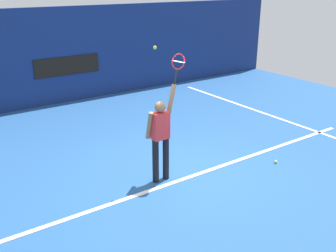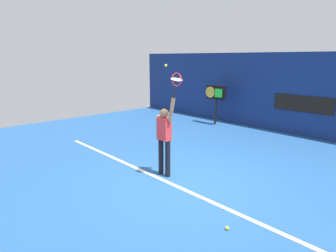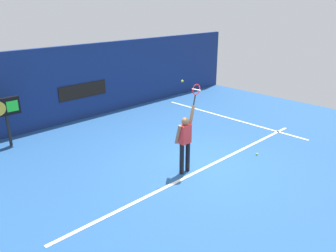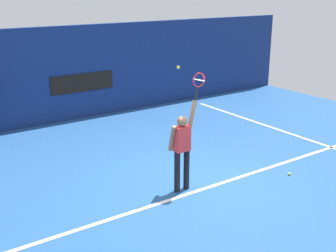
% 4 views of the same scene
% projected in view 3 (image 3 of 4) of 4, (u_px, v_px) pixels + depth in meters
% --- Properties ---
extents(ground_plane, '(18.00, 18.00, 0.00)m').
position_uv_depth(ground_plane, '(196.00, 166.00, 10.48)').
color(ground_plane, '#23518C').
extents(back_wall, '(18.00, 0.20, 3.09)m').
position_uv_depth(back_wall, '(81.00, 82.00, 14.26)').
color(back_wall, navy).
rests_on(back_wall, ground_plane).
extents(sponsor_banner_center, '(2.20, 0.03, 0.60)m').
position_uv_depth(sponsor_banner_center, '(83.00, 91.00, 14.29)').
color(sponsor_banner_center, black).
extents(court_baseline, '(10.00, 0.10, 0.01)m').
position_uv_depth(court_baseline, '(204.00, 169.00, 10.28)').
color(court_baseline, white).
rests_on(court_baseline, ground_plane).
extents(court_sideline, '(0.10, 7.00, 0.01)m').
position_uv_depth(court_sideline, '(229.00, 118.00, 14.72)').
color(court_sideline, white).
rests_on(court_sideline, ground_plane).
extents(tennis_player, '(0.62, 0.31, 1.99)m').
position_uv_depth(tennis_player, '(185.00, 140.00, 9.74)').
color(tennis_player, black).
rests_on(tennis_player, ground_plane).
extents(tennis_racket, '(0.38, 0.27, 0.63)m').
position_uv_depth(tennis_racket, '(196.00, 91.00, 9.54)').
color(tennis_racket, black).
extents(tennis_ball, '(0.07, 0.07, 0.07)m').
position_uv_depth(tennis_ball, '(182.00, 81.00, 9.19)').
color(tennis_ball, '#CCE033').
extents(scoreboard_clock, '(0.96, 0.20, 1.71)m').
position_uv_depth(scoreboard_clock, '(5.00, 109.00, 11.47)').
color(scoreboard_clock, black).
rests_on(scoreboard_clock, ground_plane).
extents(spare_ball, '(0.07, 0.07, 0.07)m').
position_uv_depth(spare_ball, '(257.00, 154.00, 11.19)').
color(spare_ball, '#CCE033').
rests_on(spare_ball, ground_plane).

